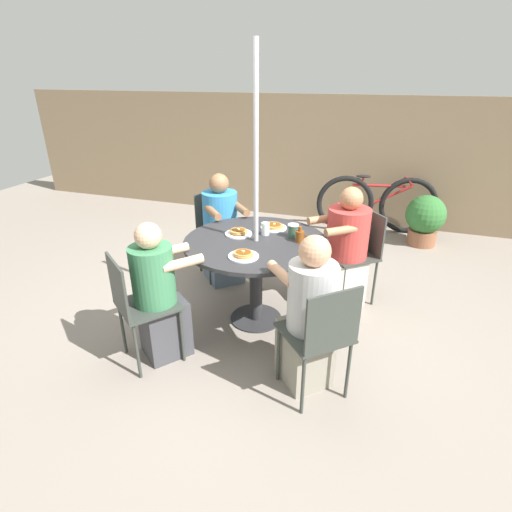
{
  "coord_description": "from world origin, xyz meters",
  "views": [
    {
      "loc": [
        0.97,
        -2.9,
        2.04
      ],
      "look_at": [
        0.0,
        0.0,
        0.63
      ],
      "focal_mm": 28.0,
      "sensor_mm": 36.0,
      "label": 1
    }
  ],
  "objects_px": {
    "coffee_cup": "(293,231)",
    "diner_south": "(343,253)",
    "diner_west": "(222,234)",
    "pancake_plate_c": "(274,227)",
    "drinking_glass_a": "(265,229)",
    "pancake_plate_b": "(243,255)",
    "diner_east": "(308,319)",
    "diner_north": "(159,297)",
    "patio_table": "(256,253)",
    "patio_chair_east": "(321,333)",
    "patio_chair_south": "(359,250)",
    "syrup_bottle": "(300,236)",
    "pancake_plate_a": "(238,232)",
    "potted_shrub": "(425,218)",
    "patio_chair_west": "(217,228)",
    "bicycle": "(376,204)",
    "patio_chair_north": "(137,302)"
  },
  "relations": [
    {
      "from": "patio_chair_west",
      "to": "coffee_cup",
      "type": "height_order",
      "value": "same"
    },
    {
      "from": "diner_west",
      "to": "drinking_glass_a",
      "type": "xyz_separation_m",
      "value": [
        0.62,
        -0.49,
        0.31
      ]
    },
    {
      "from": "patio_chair_west",
      "to": "coffee_cup",
      "type": "xyz_separation_m",
      "value": [
        0.98,
        -0.59,
        0.31
      ]
    },
    {
      "from": "pancake_plate_c",
      "to": "drinking_glass_a",
      "type": "distance_m",
      "value": 0.17
    },
    {
      "from": "diner_east",
      "to": "bicycle",
      "type": "height_order",
      "value": "diner_east"
    },
    {
      "from": "patio_table",
      "to": "pancake_plate_c",
      "type": "bearing_deg",
      "value": 79.19
    },
    {
      "from": "diner_north",
      "to": "pancake_plate_b",
      "type": "height_order",
      "value": "diner_north"
    },
    {
      "from": "patio_chair_south",
      "to": "patio_chair_west",
      "type": "height_order",
      "value": "same"
    },
    {
      "from": "pancake_plate_a",
      "to": "potted_shrub",
      "type": "xyz_separation_m",
      "value": [
        1.67,
        2.25,
        -0.44
      ]
    },
    {
      "from": "patio_chair_east",
      "to": "patio_table",
      "type": "bearing_deg",
      "value": 90.0
    },
    {
      "from": "pancake_plate_a",
      "to": "patio_chair_west",
      "type": "bearing_deg",
      "value": 127.08
    },
    {
      "from": "diner_east",
      "to": "diner_west",
      "type": "distance_m",
      "value": 1.74
    },
    {
      "from": "pancake_plate_c",
      "to": "drinking_glass_a",
      "type": "xyz_separation_m",
      "value": [
        -0.03,
        -0.17,
        0.04
      ]
    },
    {
      "from": "patio_chair_east",
      "to": "coffee_cup",
      "type": "relative_size",
      "value": 7.91
    },
    {
      "from": "pancake_plate_a",
      "to": "diner_north",
      "type": "bearing_deg",
      "value": -114.46
    },
    {
      "from": "coffee_cup",
      "to": "diner_south",
      "type": "bearing_deg",
      "value": 43.85
    },
    {
      "from": "diner_west",
      "to": "pancake_plate_b",
      "type": "relative_size",
      "value": 4.89
    },
    {
      "from": "diner_north",
      "to": "patio_chair_south",
      "type": "relative_size",
      "value": 1.25
    },
    {
      "from": "diner_south",
      "to": "drinking_glass_a",
      "type": "distance_m",
      "value": 0.82
    },
    {
      "from": "patio_chair_east",
      "to": "coffee_cup",
      "type": "distance_m",
      "value": 1.08
    },
    {
      "from": "pancake_plate_b",
      "to": "pancake_plate_c",
      "type": "bearing_deg",
      "value": 85.89
    },
    {
      "from": "patio_table",
      "to": "diner_east",
      "type": "xyz_separation_m",
      "value": [
        0.59,
        -0.65,
        -0.12
      ]
    },
    {
      "from": "diner_west",
      "to": "syrup_bottle",
      "type": "xyz_separation_m",
      "value": [
        0.94,
        -0.55,
        0.3
      ]
    },
    {
      "from": "diner_north",
      "to": "diner_east",
      "type": "bearing_deg",
      "value": 40.09
    },
    {
      "from": "patio_chair_south",
      "to": "diner_west",
      "type": "bearing_deg",
      "value": 51.24
    },
    {
      "from": "patio_chair_south",
      "to": "coffee_cup",
      "type": "distance_m",
      "value": 0.78
    },
    {
      "from": "diner_north",
      "to": "drinking_glass_a",
      "type": "relative_size",
      "value": 10.32
    },
    {
      "from": "diner_east",
      "to": "patio_chair_south",
      "type": "distance_m",
      "value": 1.33
    },
    {
      "from": "diner_south",
      "to": "pancake_plate_b",
      "type": "xyz_separation_m",
      "value": [
        -0.66,
        -0.9,
        0.28
      ]
    },
    {
      "from": "patio_chair_east",
      "to": "pancake_plate_b",
      "type": "height_order",
      "value": "patio_chair_east"
    },
    {
      "from": "patio_table",
      "to": "patio_chair_west",
      "type": "xyz_separation_m",
      "value": [
        -0.7,
        0.76,
        -0.13
      ]
    },
    {
      "from": "diner_west",
      "to": "coffee_cup",
      "type": "distance_m",
      "value": 1.03
    },
    {
      "from": "diner_south",
      "to": "pancake_plate_b",
      "type": "relative_size",
      "value": 4.88
    },
    {
      "from": "coffee_cup",
      "to": "diner_east",
      "type": "bearing_deg",
      "value": -69.01
    },
    {
      "from": "diner_west",
      "to": "syrup_bottle",
      "type": "relative_size",
      "value": 8.53
    },
    {
      "from": "patio_chair_east",
      "to": "diner_south",
      "type": "relative_size",
      "value": 0.78
    },
    {
      "from": "diner_east",
      "to": "diner_north",
      "type": "bearing_deg",
      "value": 139.86
    },
    {
      "from": "patio_table",
      "to": "patio_chair_south",
      "type": "distance_m",
      "value": 1.05
    },
    {
      "from": "patio_chair_west",
      "to": "coffee_cup",
      "type": "bearing_deg",
      "value": 106.25
    },
    {
      "from": "diner_west",
      "to": "syrup_bottle",
      "type": "bearing_deg",
      "value": 106.83
    },
    {
      "from": "potted_shrub",
      "to": "diner_east",
      "type": "bearing_deg",
      "value": -106.82
    },
    {
      "from": "pancake_plate_a",
      "to": "syrup_bottle",
      "type": "distance_m",
      "value": 0.54
    },
    {
      "from": "syrup_bottle",
      "to": "coffee_cup",
      "type": "distance_m",
      "value": 0.12
    },
    {
      "from": "patio_chair_east",
      "to": "bicycle",
      "type": "distance_m",
      "value": 3.39
    },
    {
      "from": "patio_table",
      "to": "pancake_plate_c",
      "type": "relative_size",
      "value": 5.19
    },
    {
      "from": "patio_table",
      "to": "diner_south",
      "type": "height_order",
      "value": "diner_south"
    },
    {
      "from": "patio_chair_west",
      "to": "diner_west",
      "type": "distance_m",
      "value": 0.17
    },
    {
      "from": "patio_chair_north",
      "to": "diner_south",
      "type": "bearing_deg",
      "value": 84.37
    },
    {
      "from": "diner_west",
      "to": "diner_south",
      "type": "bearing_deg",
      "value": 133.52
    },
    {
      "from": "pancake_plate_a",
      "to": "syrup_bottle",
      "type": "relative_size",
      "value": 1.74
    }
  ]
}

